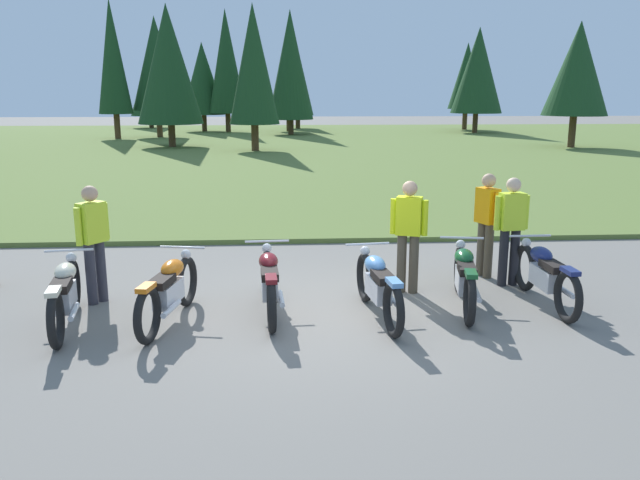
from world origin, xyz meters
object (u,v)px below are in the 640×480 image
motorcycle_british_green (465,277)px  motorcycle_maroon (269,282)px  rider_checking_bike (487,219)px  motorcycle_cream (65,294)px  rider_near_row_end (93,237)px  rider_in_hivis_vest (511,225)px  motorcycle_navy (545,275)px  rider_with_back_turned (409,230)px  motorcycle_orange (169,290)px  motorcycle_sky_blue (378,285)px

motorcycle_british_green → motorcycle_maroon: bearing=-178.7°
rider_checking_bike → motorcycle_cream: bearing=-162.1°
rider_near_row_end → rider_in_hivis_vest: (6.08, 0.47, 0.00)m
motorcycle_british_green → rider_checking_bike: 1.76m
rider_in_hivis_vest → motorcycle_maroon: bearing=-163.8°
motorcycle_navy → rider_checking_bike: bearing=105.2°
rider_with_back_turned → rider_near_row_end: size_ratio=1.00×
motorcycle_cream → motorcycle_orange: bearing=3.9°
motorcycle_british_green → motorcycle_navy: (1.16, 0.05, 0.00)m
motorcycle_orange → motorcycle_sky_blue: bearing=0.8°
motorcycle_sky_blue → motorcycle_cream: bearing=-178.2°
motorcycle_navy → rider_in_hivis_vest: bearing=100.8°
motorcycle_sky_blue → motorcycle_maroon: bearing=170.2°
motorcycle_navy → motorcycle_british_green: bearing=-177.3°
rider_with_back_turned → rider_near_row_end: same height
motorcycle_british_green → rider_near_row_end: size_ratio=1.25×
motorcycle_british_green → rider_with_back_turned: 1.11m
motorcycle_british_green → motorcycle_cream: bearing=-175.3°
motorcycle_orange → motorcycle_cream: bearing=-176.1°
motorcycle_orange → motorcycle_british_green: same height
motorcycle_navy → motorcycle_orange: bearing=-175.5°
rider_checking_bike → rider_with_back_turned: same height
motorcycle_cream → rider_with_back_turned: rider_with_back_turned is taller
motorcycle_sky_blue → motorcycle_british_green: same height
rider_with_back_turned → motorcycle_sky_blue: bearing=-119.6°
motorcycle_cream → rider_in_hivis_vest: 6.39m
motorcycle_navy → rider_checking_bike: 1.59m
motorcycle_cream → motorcycle_navy: (6.38, 0.48, 0.00)m
motorcycle_sky_blue → motorcycle_british_green: 1.28m
motorcycle_sky_blue → motorcycle_orange: bearing=-179.2°
motorcycle_orange → rider_near_row_end: (-1.16, 0.88, 0.51)m
rider_with_back_turned → rider_near_row_end: 4.47m
rider_with_back_turned → motorcycle_british_green: bearing=-49.0°
motorcycle_cream → motorcycle_orange: same height
rider_near_row_end → rider_checking_bike: bearing=9.4°
motorcycle_cream → rider_near_row_end: 1.10m
motorcycle_sky_blue → rider_in_hivis_vest: rider_in_hivis_vest is taller
motorcycle_navy → rider_near_row_end: (-6.26, 0.48, 0.51)m
rider_near_row_end → motorcycle_navy: bearing=-4.4°
motorcycle_maroon → motorcycle_british_green: (2.67, 0.06, 0.00)m
motorcycle_navy → motorcycle_maroon: bearing=-178.3°
rider_checking_bike → motorcycle_orange: bearing=-158.6°
rider_checking_bike → rider_with_back_turned: size_ratio=1.00×
motorcycle_maroon → rider_in_hivis_vest: size_ratio=1.26×
motorcycle_orange → motorcycle_british_green: (3.95, 0.34, 0.00)m
motorcycle_orange → rider_in_hivis_vest: 5.13m
motorcycle_sky_blue → motorcycle_british_green: (1.24, 0.31, 0.00)m
motorcycle_maroon → rider_in_hivis_vest: bearing=16.2°
motorcycle_orange → rider_in_hivis_vest: size_ratio=1.25×
motorcycle_cream → motorcycle_maroon: size_ratio=0.99×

